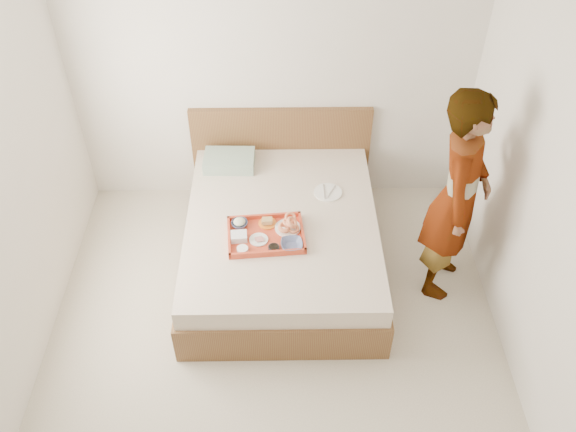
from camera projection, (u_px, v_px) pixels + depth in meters
The scene contains 18 objects.
ground at pixel (275, 361), 4.58m from camera, with size 3.50×4.00×0.01m, color beige.
ceiling at pixel (266, 38), 2.81m from camera, with size 3.50×4.00×0.01m, color white.
wall_back at pixel (273, 72), 5.16m from camera, with size 3.50×0.01×2.60m, color silver.
wall_right at pixel (558, 235), 3.71m from camera, with size 0.01×4.00×2.60m, color silver.
bed at pixel (282, 242), 5.13m from camera, with size 1.65×2.00×0.53m, color brown.
headboard at pixel (281, 152), 5.70m from camera, with size 1.65×0.06×0.95m, color brown.
pillow at pixel (229, 161), 5.43m from camera, with size 0.45×0.30×0.11m, color #99B399.
tray at pixel (266, 235), 4.78m from camera, with size 0.60×0.43×0.05m, color #D34B2C.
prawn_plate at pixel (288, 228), 4.84m from camera, with size 0.21×0.21×0.01m, color white.
navy_bowl_big at pixel (292, 244), 4.68m from camera, with size 0.17×0.17×0.04m, color #171B4A.
sauce_dish at pixel (274, 248), 4.66m from camera, with size 0.09×0.09×0.03m, color black.
meat_plate at pixel (259, 240), 4.74m from camera, with size 0.15×0.15×0.01m, color white.
bread_plate at pixel (267, 223), 4.88m from camera, with size 0.15×0.15×0.01m, color orange.
salad_bowl at pixel (240, 224), 4.85m from camera, with size 0.13×0.13×0.04m, color #171B4A.
plastic_tub at pixel (239, 237), 4.74m from camera, with size 0.12×0.10×0.05m, color silver.
cheese_round at pixel (243, 249), 4.65m from camera, with size 0.09×0.09×0.03m, color white.
dinner_plate at pixel (328, 192), 5.18m from camera, with size 0.24×0.24×0.01m, color white.
person at pixel (458, 197), 4.56m from camera, with size 0.67×0.44×1.83m, color beige.
Camera 1 is at (0.06, -2.63, 3.90)m, focal length 38.00 mm.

